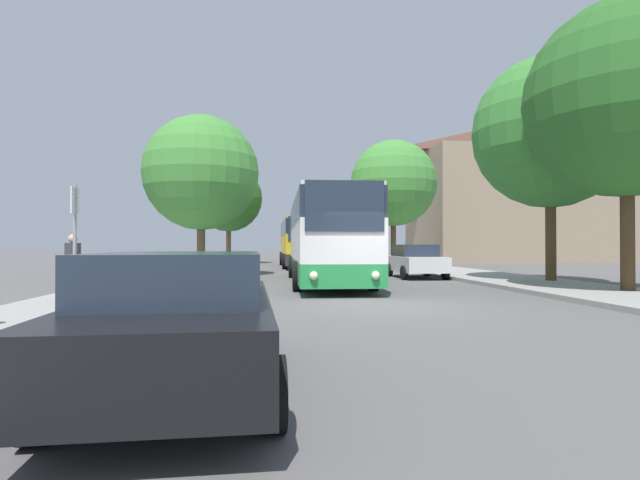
{
  "coord_description": "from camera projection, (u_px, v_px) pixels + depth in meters",
  "views": [
    {
      "loc": [
        -3.0,
        -12.25,
        1.52
      ],
      "look_at": [
        -0.2,
        13.66,
        1.79
      ],
      "focal_mm": 28.0,
      "sensor_mm": 36.0,
      "label": 1
    }
  ],
  "objects": [
    {
      "name": "tree_left_far",
      "position": [
        201.0,
        173.0,
        24.35
      ],
      "size": [
        5.6,
        5.6,
        7.7
      ],
      "color": "brown",
      "rests_on": "sidewalk_left"
    },
    {
      "name": "parked_car_right_far",
      "position": [
        351.0,
        255.0,
        40.71
      ],
      "size": [
        2.28,
        4.73,
        1.4
      ],
      "rotation": [
        0.0,
        0.0,
        3.18
      ],
      "color": "slate",
      "rests_on": "ground_plane"
    },
    {
      "name": "bus_middle",
      "position": [
        302.0,
        242.0,
        34.72
      ],
      "size": [
        2.9,
        10.71,
        3.26
      ],
      "rotation": [
        0.0,
        0.0,
        -0.0
      ],
      "color": "#2D2D2D",
      "rests_on": "ground_plane"
    },
    {
      "name": "tree_right_mid",
      "position": [
        627.0,
        99.0,
        15.13
      ],
      "size": [
        5.98,
        5.98,
        8.81
      ],
      "color": "#47331E",
      "rests_on": "sidewalk_right"
    },
    {
      "name": "bus_front",
      "position": [
        326.0,
        238.0,
        19.92
      ],
      "size": [
        3.03,
        11.87,
        3.38
      ],
      "rotation": [
        0.0,
        0.0,
        -0.03
      ],
      "color": "#238942",
      "rests_on": "ground_plane"
    },
    {
      "name": "tree_left_near",
      "position": [
        229.0,
        198.0,
        40.85
      ],
      "size": [
        5.48,
        5.48,
        7.96
      ],
      "color": "brown",
      "rests_on": "sidewalk_left"
    },
    {
      "name": "ground_plane",
      "position": [
        386.0,
        306.0,
        12.49
      ],
      "size": [
        300.0,
        300.0,
        0.0
      ],
      "primitive_type": "plane",
      "color": "#565454",
      "rests_on": "ground"
    },
    {
      "name": "building_right_background",
      "position": [
        523.0,
        190.0,
        48.25
      ],
      "size": [
        20.18,
        11.26,
        13.65
      ],
      "color": "gray",
      "rests_on": "ground_plane"
    },
    {
      "name": "parked_car_right_near",
      "position": [
        416.0,
        261.0,
        23.18
      ],
      "size": [
        2.09,
        4.09,
        1.55
      ],
      "rotation": [
        0.0,
        0.0,
        3.15
      ],
      "color": "silver",
      "rests_on": "ground_plane"
    },
    {
      "name": "pedestrian_waiting_far",
      "position": [
        73.0,
        268.0,
        12.02
      ],
      "size": [
        0.36,
        0.36,
        1.63
      ],
      "rotation": [
        0.0,
        0.0,
        3.05
      ],
      "color": "#23232D",
      "rests_on": "sidewalk_left"
    },
    {
      "name": "tree_right_far",
      "position": [
        550.0,
        132.0,
        19.49
      ],
      "size": [
        5.95,
        5.95,
        8.78
      ],
      "color": "#513D23",
      "rests_on": "sidewalk_right"
    },
    {
      "name": "parked_car_left_curb",
      "position": [
        183.0,
        317.0,
        5.28
      ],
      "size": [
        2.1,
        4.59,
        1.44
      ],
      "rotation": [
        0.0,
        0.0,
        0.03
      ],
      "color": "black",
      "rests_on": "ground_plane"
    },
    {
      "name": "tree_right_near",
      "position": [
        393.0,
        183.0,
        37.17
      ],
      "size": [
        6.41,
        6.41,
        9.2
      ],
      "color": "#513D23",
      "rests_on": "sidewalk_right"
    },
    {
      "name": "sidewalk_left",
      "position": [
        95.0,
        306.0,
        11.74
      ],
      "size": [
        4.0,
        120.0,
        0.15
      ],
      "primitive_type": "cube",
      "color": "gray",
      "rests_on": "ground_plane"
    },
    {
      "name": "bus_stop_sign",
      "position": [
        75.0,
        231.0,
        11.27
      ],
      "size": [
        0.08,
        0.45,
        2.73
      ],
      "color": "gray",
      "rests_on": "sidewalk_left"
    }
  ]
}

